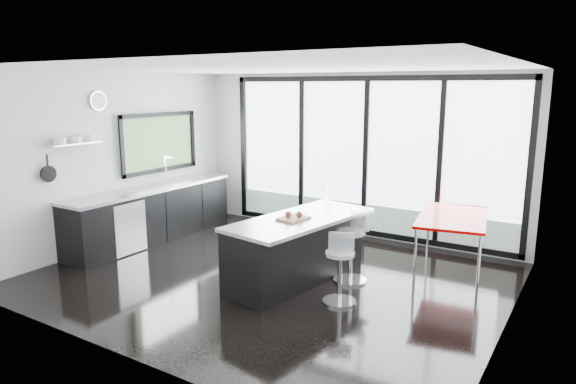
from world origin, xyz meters
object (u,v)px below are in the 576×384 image
Objects in this scene: bar_stool_far at (350,256)px; bar_stool_near at (340,277)px; island at (296,248)px; red_table at (451,244)px.

bar_stool_near is at bearing -50.97° from bar_stool_far.
red_table is at bearing 39.70° from island.
bar_stool_far is at bearing 27.92° from island.
island is 1.48× the size of red_table.
island reaches higher than red_table.
red_table reaches higher than bar_stool_near.
bar_stool_far is (-0.19, 0.70, 0.03)m from bar_stool_near.
bar_stool_near is 0.42× the size of red_table.
bar_stool_far is 1.48m from red_table.
bar_stool_near is 1.95m from red_table.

